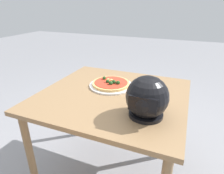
# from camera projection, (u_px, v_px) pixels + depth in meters

# --- Properties ---
(ground_plane) EXTENTS (14.00, 14.00, 0.00)m
(ground_plane) POSITION_uv_depth(u_px,v_px,m) (113.00, 172.00, 1.66)
(ground_plane) COLOR gray
(dining_table) EXTENTS (1.01, 0.95, 0.76)m
(dining_table) POSITION_uv_depth(u_px,v_px,m) (113.00, 105.00, 1.39)
(dining_table) COLOR olive
(dining_table) RESTS_ON ground
(pizza_plate) EXTENTS (0.33, 0.33, 0.01)m
(pizza_plate) POSITION_uv_depth(u_px,v_px,m) (111.00, 85.00, 1.46)
(pizza_plate) COLOR white
(pizza_plate) RESTS_ON dining_table
(pizza) EXTENTS (0.29, 0.29, 0.05)m
(pizza) POSITION_uv_depth(u_px,v_px,m) (111.00, 83.00, 1.46)
(pizza) COLOR tan
(pizza) RESTS_ON pizza_plate
(motorcycle_helmet) EXTENTS (0.24, 0.24, 0.24)m
(motorcycle_helmet) POSITION_uv_depth(u_px,v_px,m) (147.00, 98.00, 1.04)
(motorcycle_helmet) COLOR black
(motorcycle_helmet) RESTS_ON dining_table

